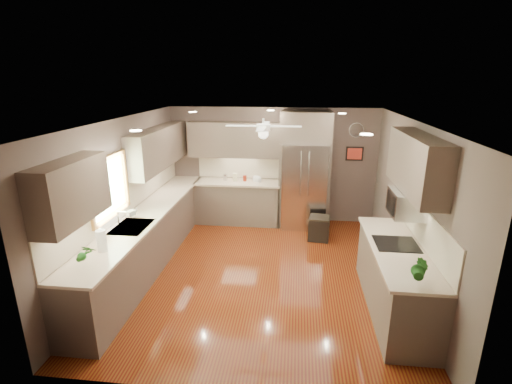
% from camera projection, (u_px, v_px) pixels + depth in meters
% --- Properties ---
extents(floor, '(5.00, 5.00, 0.00)m').
position_uv_depth(floor, '(261.00, 272.00, 6.17)').
color(floor, '#4E110A').
rests_on(floor, ground).
extents(ceiling, '(5.00, 5.00, 0.00)m').
position_uv_depth(ceiling, '(262.00, 120.00, 5.43)').
color(ceiling, white).
rests_on(ceiling, ground).
extents(wall_back, '(4.50, 0.00, 4.50)m').
position_uv_depth(wall_back, '(272.00, 165.00, 8.17)').
color(wall_back, brown).
rests_on(wall_back, ground).
extents(wall_front, '(4.50, 0.00, 4.50)m').
position_uv_depth(wall_front, '(235.00, 287.00, 3.43)').
color(wall_front, brown).
rests_on(wall_front, ground).
extents(wall_left, '(0.00, 5.00, 5.00)m').
position_uv_depth(wall_left, '(124.00, 196.00, 6.04)').
color(wall_left, brown).
rests_on(wall_left, ground).
extents(wall_right, '(0.00, 5.00, 5.00)m').
position_uv_depth(wall_right, '(410.00, 207.00, 5.56)').
color(wall_right, brown).
rests_on(wall_right, ground).
extents(canister_b, '(0.10, 0.10, 0.14)m').
position_uv_depth(canister_b, '(225.00, 177.00, 8.12)').
color(canister_b, silver).
rests_on(canister_b, back_run).
extents(canister_c, '(0.13, 0.13, 0.16)m').
position_uv_depth(canister_c, '(235.00, 177.00, 8.06)').
color(canister_c, beige).
rests_on(canister_c, back_run).
extents(canister_d, '(0.10, 0.10, 0.12)m').
position_uv_depth(canister_d, '(245.00, 178.00, 8.06)').
color(canister_d, maroon).
rests_on(canister_d, back_run).
extents(soap_bottle, '(0.12, 0.12, 0.19)m').
position_uv_depth(soap_bottle, '(131.00, 213.00, 5.91)').
color(soap_bottle, white).
rests_on(soap_bottle, left_run).
extents(potted_plant_left, '(0.18, 0.13, 0.33)m').
position_uv_depth(potted_plant_left, '(84.00, 253.00, 4.41)').
color(potted_plant_left, '#1A5317').
rests_on(potted_plant_left, left_run).
extents(potted_plant_right, '(0.22, 0.19, 0.34)m').
position_uv_depth(potted_plant_right, '(421.00, 270.00, 4.01)').
color(potted_plant_right, '#1A5317').
rests_on(potted_plant_right, right_run).
extents(bowl, '(0.29, 0.29, 0.05)m').
position_uv_depth(bowl, '(257.00, 181.00, 8.01)').
color(bowl, beige).
rests_on(bowl, back_run).
extents(left_run, '(0.65, 4.70, 1.45)m').
position_uv_depth(left_run, '(149.00, 236.00, 6.38)').
color(left_run, brown).
rests_on(left_run, ground).
extents(back_run, '(1.85, 0.65, 1.45)m').
position_uv_depth(back_run, '(238.00, 201.00, 8.19)').
color(back_run, brown).
rests_on(back_run, ground).
extents(uppers, '(4.50, 4.70, 0.95)m').
position_uv_depth(uppers, '(223.00, 152.00, 6.37)').
color(uppers, brown).
rests_on(uppers, wall_left).
extents(window, '(0.05, 1.12, 0.92)m').
position_uv_depth(window, '(109.00, 187.00, 5.47)').
color(window, '#BFF2B2').
rests_on(window, wall_left).
extents(sink, '(0.50, 0.70, 0.32)m').
position_uv_depth(sink, '(132.00, 228.00, 5.63)').
color(sink, silver).
rests_on(sink, left_run).
extents(refrigerator, '(1.06, 0.75, 2.45)m').
position_uv_depth(refrigerator, '(304.00, 172.00, 7.79)').
color(refrigerator, silver).
rests_on(refrigerator, ground).
extents(right_run, '(0.70, 2.20, 1.45)m').
position_uv_depth(right_run, '(396.00, 278.00, 5.06)').
color(right_run, brown).
rests_on(right_run, ground).
extents(microwave, '(0.43, 0.55, 0.34)m').
position_uv_depth(microwave, '(407.00, 203.00, 4.99)').
color(microwave, silver).
rests_on(microwave, wall_right).
extents(ceiling_fan, '(1.18, 1.18, 0.32)m').
position_uv_depth(ceiling_fan, '(263.00, 129.00, 5.76)').
color(ceiling_fan, white).
rests_on(ceiling_fan, ceiling).
extents(recessed_lights, '(2.84, 3.14, 0.01)m').
position_uv_depth(recessed_lights, '(262.00, 118.00, 5.81)').
color(recessed_lights, white).
rests_on(recessed_lights, ceiling).
extents(wall_clock, '(0.30, 0.03, 0.30)m').
position_uv_depth(wall_clock, '(356.00, 130.00, 7.73)').
color(wall_clock, white).
rests_on(wall_clock, wall_back).
extents(framed_print, '(0.36, 0.03, 0.30)m').
position_uv_depth(framed_print, '(354.00, 154.00, 7.87)').
color(framed_print, black).
rests_on(framed_print, wall_back).
extents(stool, '(0.44, 0.44, 0.47)m').
position_uv_depth(stool, '(319.00, 228.00, 7.37)').
color(stool, black).
rests_on(stool, ground).
extents(paper_towel, '(0.13, 0.13, 0.32)m').
position_uv_depth(paper_towel, '(101.00, 241.00, 4.79)').
color(paper_towel, white).
rests_on(paper_towel, left_run).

